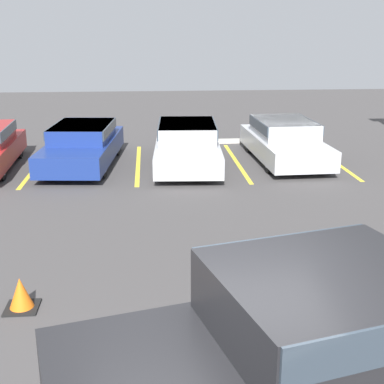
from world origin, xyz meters
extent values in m
cube|color=yellow|center=(-3.81, 11.21, 0.00)|extent=(0.12, 4.78, 0.01)
cube|color=yellow|center=(-0.86, 11.21, 0.00)|extent=(0.12, 4.78, 0.01)
cube|color=yellow|center=(2.08, 11.21, 0.00)|extent=(0.12, 4.78, 0.01)
cube|color=yellow|center=(5.03, 11.21, 0.00)|extent=(0.12, 4.78, 0.01)
cube|color=black|center=(1.32, 0.07, 0.71)|extent=(5.91, 3.30, 0.95)
cube|color=black|center=(1.05, 0.00, 1.50)|extent=(2.40, 2.23, 0.62)
cube|color=#2D3842|center=(1.05, 0.00, 1.64)|extent=(2.38, 2.28, 0.34)
cylinder|color=black|center=(-4.45, 9.76, 0.32)|extent=(0.24, 0.65, 0.64)
cylinder|color=#ADADB2|center=(-4.45, 9.76, 0.32)|extent=(0.24, 0.36, 0.35)
cylinder|color=black|center=(-4.56, 12.28, 0.32)|extent=(0.24, 0.65, 0.64)
cylinder|color=#ADADB2|center=(-4.56, 12.28, 0.32)|extent=(0.24, 0.36, 0.35)
cube|color=navy|center=(-2.45, 11.19, 0.47)|extent=(2.17, 4.70, 0.57)
cube|color=navy|center=(-2.44, 11.28, 0.98)|extent=(1.76, 2.50, 0.44)
cube|color=#2D3842|center=(-2.44, 11.28, 1.06)|extent=(1.83, 2.46, 0.27)
cylinder|color=black|center=(-1.81, 9.81, 0.34)|extent=(0.28, 0.69, 0.68)
cylinder|color=#ADADB2|center=(-1.81, 9.81, 0.34)|extent=(0.26, 0.39, 0.37)
cylinder|color=black|center=(-3.32, 9.95, 0.34)|extent=(0.28, 0.69, 0.68)
cylinder|color=#ADADB2|center=(-3.32, 9.95, 0.34)|extent=(0.26, 0.39, 0.37)
cylinder|color=black|center=(-1.57, 12.44, 0.34)|extent=(0.28, 0.69, 0.68)
cylinder|color=#ADADB2|center=(-1.57, 12.44, 0.34)|extent=(0.26, 0.39, 0.37)
cylinder|color=black|center=(-3.08, 12.58, 0.34)|extent=(0.28, 0.69, 0.68)
cylinder|color=#ADADB2|center=(-3.08, 12.58, 0.34)|extent=(0.26, 0.39, 0.37)
cube|color=#B7BABF|center=(0.58, 11.00, 0.46)|extent=(2.06, 4.83, 0.56)
cube|color=#B7BABF|center=(0.58, 11.10, 0.98)|extent=(1.72, 2.55, 0.49)
cube|color=#2D3842|center=(0.58, 11.10, 1.08)|extent=(1.78, 2.50, 0.30)
cylinder|color=black|center=(1.27, 9.59, 0.32)|extent=(0.26, 0.66, 0.65)
cylinder|color=#ADADB2|center=(1.27, 9.59, 0.32)|extent=(0.25, 0.37, 0.36)
cylinder|color=black|center=(-0.27, 9.68, 0.32)|extent=(0.26, 0.66, 0.65)
cylinder|color=#ADADB2|center=(-0.27, 9.68, 0.32)|extent=(0.25, 0.37, 0.36)
cylinder|color=black|center=(1.43, 12.33, 0.32)|extent=(0.26, 0.66, 0.65)
cylinder|color=#ADADB2|center=(1.43, 12.33, 0.32)|extent=(0.25, 0.37, 0.36)
cylinder|color=black|center=(-0.11, 12.42, 0.32)|extent=(0.26, 0.66, 0.65)
cylinder|color=#ADADB2|center=(-0.11, 12.42, 0.32)|extent=(0.25, 0.37, 0.36)
cube|color=#B7BABF|center=(3.52, 11.25, 0.46)|extent=(1.92, 4.51, 0.56)
cube|color=#B7BABF|center=(3.52, 11.34, 0.98)|extent=(1.64, 2.37, 0.49)
cube|color=#2D3842|center=(3.52, 11.34, 1.08)|extent=(1.71, 2.33, 0.29)
cylinder|color=black|center=(4.33, 9.98, 0.32)|extent=(0.24, 0.65, 0.64)
cylinder|color=#ADADB2|center=(4.33, 9.98, 0.32)|extent=(0.24, 0.36, 0.35)
cylinder|color=black|center=(2.80, 9.93, 0.32)|extent=(0.24, 0.65, 0.64)
cylinder|color=#ADADB2|center=(2.80, 9.93, 0.32)|extent=(0.24, 0.36, 0.35)
cylinder|color=black|center=(4.24, 12.57, 0.32)|extent=(0.24, 0.65, 0.64)
cylinder|color=#ADADB2|center=(4.24, 12.57, 0.32)|extent=(0.24, 0.36, 0.35)
cylinder|color=black|center=(2.71, 12.51, 0.32)|extent=(0.24, 0.65, 0.64)
cylinder|color=#ADADB2|center=(2.71, 12.51, 0.32)|extent=(0.24, 0.36, 0.35)
cube|color=black|center=(-2.41, 2.84, 0.01)|extent=(0.47, 0.47, 0.03)
cone|color=orange|center=(-2.41, 2.84, 0.24)|extent=(0.36, 0.36, 0.48)
cube|color=#B7B2A8|center=(2.12, 13.95, 0.07)|extent=(1.67, 0.20, 0.14)
camera|label=1|loc=(-0.54, -4.18, 3.88)|focal=50.00mm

